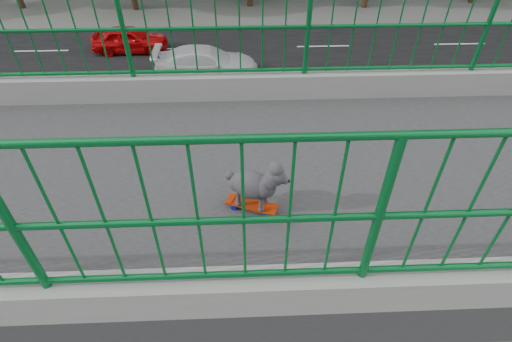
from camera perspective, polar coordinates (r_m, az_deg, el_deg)
The scene contains 8 objects.
road at distance 18.77m, azimuth -12.12°, elevation 9.43°, with size 18.00×90.00×0.02m, color black.
skateboard at distance 3.40m, azimuth -0.60°, elevation -4.91°, with size 0.28×0.46×0.06m.
poodle at distance 3.22m, azimuth -0.14°, elevation -1.81°, with size 0.34×0.52×0.46m.
car_0 at distance 12.65m, azimuth -9.90°, elevation -4.35°, with size 1.53×3.81×1.30m, color black.
car_2 at distance 17.66m, azimuth 0.40°, elevation 10.69°, with size 2.17×4.71×1.31m, color silver.
car_3 at distance 20.51m, azimuth -7.14°, elevation 15.15°, with size 2.07×5.09×1.48m, color silver.
car_4 at distance 24.18m, azimuth -17.62°, elevation 17.56°, with size 1.63×4.06×1.38m, color red.
car_5 at distance 14.40m, azimuth 28.24°, elevation -2.78°, with size 1.45×4.17×1.37m, color gray.
Camera 1 is at (2.88, 3.26, 9.48)m, focal length 27.90 mm.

